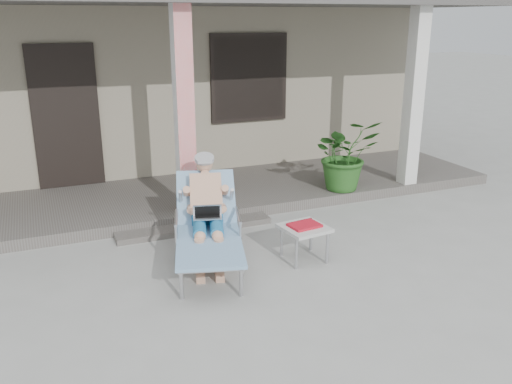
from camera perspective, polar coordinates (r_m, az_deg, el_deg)
name	(u,v)px	position (r m, az deg, el deg)	size (l,w,h in m)	color
ground	(248,296)	(5.40, -0.83, -10.87)	(60.00, 60.00, 0.00)	#9E9E99
house	(124,68)	(11.07, -13.68, 12.60)	(10.40, 5.40, 3.30)	gray
porch_deck	(173,198)	(8.01, -8.77, -0.67)	(10.00, 2.00, 0.15)	#605B56
porch_overhang	(164,2)	(7.55, -9.69, 19.11)	(10.00, 2.30, 2.85)	silver
porch_step	(195,228)	(6.98, -6.45, -3.75)	(2.00, 0.30, 0.07)	#605B56
lounger	(207,200)	(5.88, -5.19, -0.84)	(1.11, 1.85, 1.16)	#B7B7BC
side_table	(304,230)	(6.03, 5.11, -3.96)	(0.53, 0.53, 0.43)	#BCBCB7
potted_palm	(345,154)	(8.08, 9.35, 3.94)	(0.96, 0.83, 1.06)	#26591E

